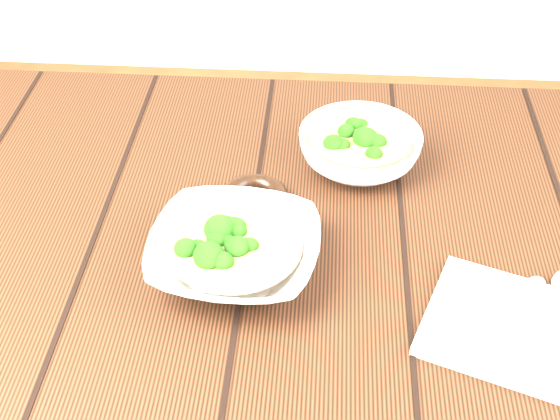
% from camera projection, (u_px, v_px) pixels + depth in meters
% --- Properties ---
extents(table, '(1.20, 0.80, 0.75)m').
position_uv_depth(table, '(266.00, 299.00, 1.09)').
color(table, '#341A0E').
rests_on(table, ground).
extents(soup_bowl_front, '(0.23, 0.23, 0.06)m').
position_uv_depth(soup_bowl_front, '(235.00, 253.00, 0.95)').
color(soup_bowl_front, white).
rests_on(soup_bowl_front, table).
extents(soup_bowl_back, '(0.19, 0.19, 0.06)m').
position_uv_depth(soup_bowl_back, '(360.00, 148.00, 1.11)').
color(soup_bowl_back, white).
rests_on(soup_bowl_back, table).
extents(trivet, '(0.12, 0.12, 0.02)m').
position_uv_depth(trivet, '(254.00, 198.00, 1.05)').
color(trivet, black).
rests_on(trivet, table).
extents(napkin, '(0.24, 0.22, 0.01)m').
position_uv_depth(napkin, '(516.00, 329.00, 0.88)').
color(napkin, '#BFB69F').
rests_on(napkin, table).
extents(spoon_left, '(0.10, 0.15, 0.01)m').
position_uv_depth(spoon_left, '(521.00, 304.00, 0.90)').
color(spoon_left, '#B0AC9B').
rests_on(spoon_left, napkin).
extents(spoon_right, '(0.10, 0.15, 0.01)m').
position_uv_depth(spoon_right, '(553.00, 296.00, 0.91)').
color(spoon_right, '#B0AC9B').
rests_on(spoon_right, napkin).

